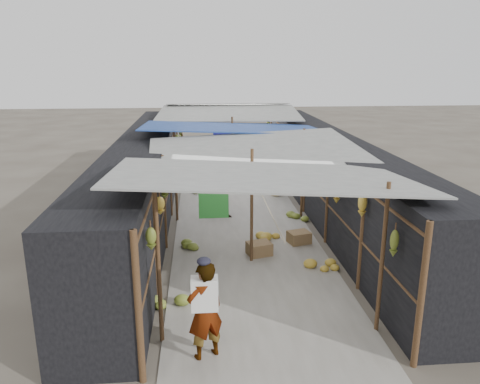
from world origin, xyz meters
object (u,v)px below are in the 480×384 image
object	(u,v)px
black_basin	(274,177)
vendor_seated	(279,182)
crate_near	(259,249)
vendor_elderly	(205,311)
shopper_blue	(223,188)

from	to	relation	value
black_basin	vendor_seated	size ratio (longest dim) A/B	0.66
crate_near	vendor_elderly	bearing A→B (deg)	-125.05
shopper_blue	vendor_seated	xyz separation A→B (m)	(1.99, 2.15, -0.42)
black_basin	vendor_seated	distance (m)	2.28
crate_near	vendor_seated	size ratio (longest dim) A/B	0.55
crate_near	shopper_blue	distance (m)	2.98
black_basin	vendor_seated	bearing A→B (deg)	-94.77
vendor_elderly	shopper_blue	world-z (taller)	shopper_blue
crate_near	black_basin	bearing A→B (deg)	62.36
crate_near	black_basin	size ratio (longest dim) A/B	0.84
vendor_seated	crate_near	bearing A→B (deg)	-0.11
vendor_elderly	shopper_blue	bearing A→B (deg)	-122.25
crate_near	shopper_blue	size ratio (longest dim) A/B	0.30
black_basin	vendor_seated	world-z (taller)	vendor_seated
black_basin	vendor_elderly	xyz separation A→B (m)	(-2.79, -11.02, 0.70)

